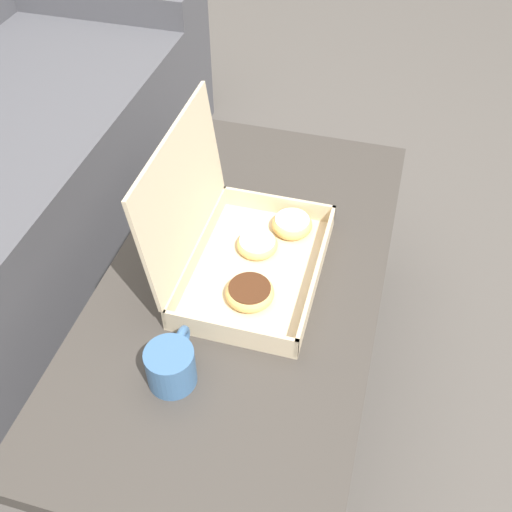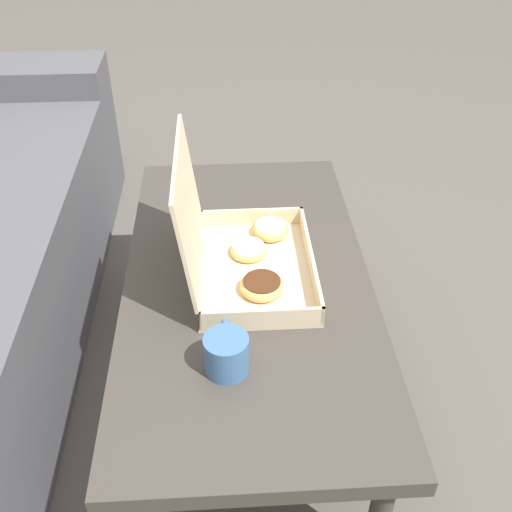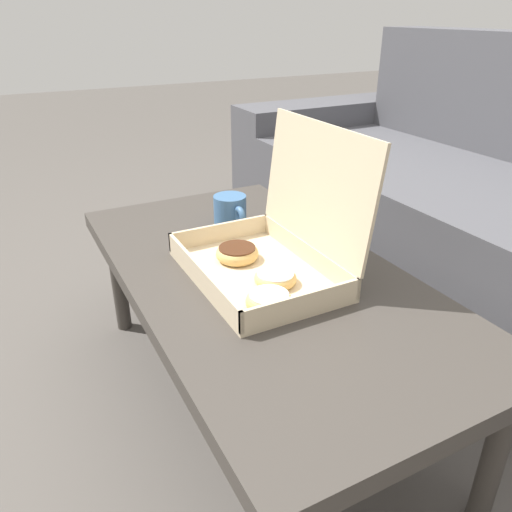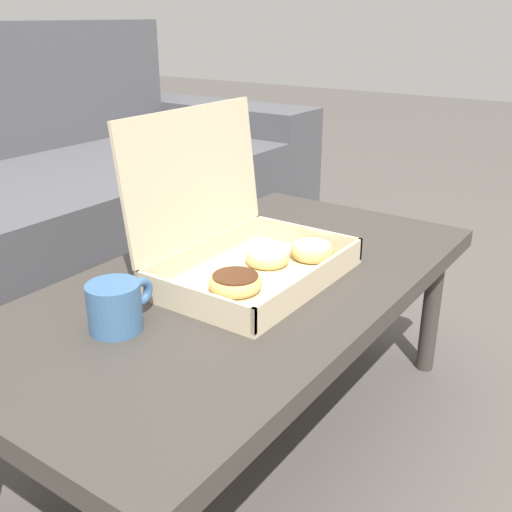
{
  "view_description": "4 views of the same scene",
  "coord_description": "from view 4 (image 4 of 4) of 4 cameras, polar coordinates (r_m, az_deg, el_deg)",
  "views": [
    {
      "loc": [
        -0.83,
        -0.37,
        1.32
      ],
      "look_at": [
        0.02,
        -0.14,
        0.43
      ],
      "focal_mm": 42.0,
      "sensor_mm": 36.0,
      "label": 1
    },
    {
      "loc": [
        -1.1,
        -0.07,
        1.28
      ],
      "look_at": [
        0.02,
        -0.14,
        0.43
      ],
      "focal_mm": 42.0,
      "sensor_mm": 36.0,
      "label": 2
    },
    {
      "loc": [
        0.88,
        -0.59,
        0.92
      ],
      "look_at": [
        0.02,
        -0.14,
        0.43
      ],
      "focal_mm": 35.0,
      "sensor_mm": 36.0,
      "label": 3
    },
    {
      "loc": [
        -0.87,
        -0.76,
        0.87
      ],
      "look_at": [
        0.02,
        -0.14,
        0.43
      ],
      "focal_mm": 42.0,
      "sensor_mm": 36.0,
      "label": 4
    }
  ],
  "objects": [
    {
      "name": "ground_plane",
      "position": [
        1.45,
        -5.12,
        -14.93
      ],
      "size": [
        12.0,
        12.0,
        0.0
      ],
      "primitive_type": "plane",
      "color": "#514C47"
    },
    {
      "name": "coffee_mug",
      "position": [
        1.02,
        -13.17,
        -4.66
      ],
      "size": [
        0.13,
        0.09,
        0.08
      ],
      "color": "#3D6693",
      "rests_on": "coffee_table"
    },
    {
      "name": "coffee_table",
      "position": [
        1.21,
        -1.27,
        -3.87
      ],
      "size": [
        1.12,
        0.58,
        0.38
      ],
      "color": "#3D3833",
      "rests_on": "ground_plane"
    },
    {
      "name": "pastry_box",
      "position": [
        1.19,
        -1.04,
        1.1
      ],
      "size": [
        0.39,
        0.3,
        0.32
      ],
      "color": "beige",
      "rests_on": "coffee_table"
    }
  ]
}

